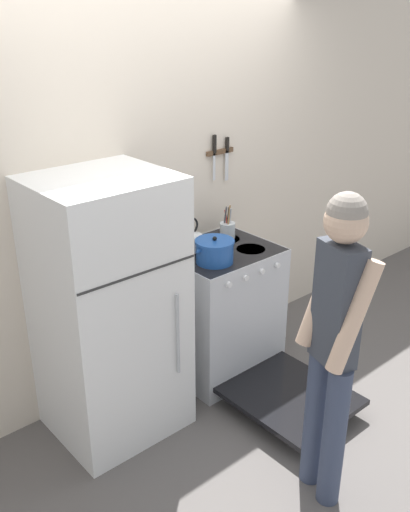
{
  "coord_description": "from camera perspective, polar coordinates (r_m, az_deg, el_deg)",
  "views": [
    {
      "loc": [
        -2.09,
        -2.9,
        2.42
      ],
      "look_at": [
        0.03,
        -0.46,
        1.01
      ],
      "focal_mm": 40.0,
      "sensor_mm": 36.0,
      "label": 1
    }
  ],
  "objects": [
    {
      "name": "person",
      "position": [
        2.85,
        12.77,
        -7.87
      ],
      "size": [
        0.34,
        0.4,
        1.69
      ],
      "rotation": [
        0.0,
        0.0,
        1.27
      ],
      "color": "#38425B",
      "rests_on": "ground_plane"
    },
    {
      "name": "wall_knife_strip",
      "position": [
        4.02,
        1.53,
        10.4
      ],
      "size": [
        0.24,
        0.03,
        0.34
      ],
      "color": "brown"
    },
    {
      "name": "stove_range",
      "position": [
        4.01,
        1.87,
        -5.71
      ],
      "size": [
        0.73,
        1.36,
        0.93
      ],
      "color": "silver",
      "rests_on": "ground_plane"
    },
    {
      "name": "utensil_jar",
      "position": [
        4.01,
        2.25,
        2.66
      ],
      "size": [
        0.11,
        0.11,
        0.25
      ],
      "color": "silver",
      "rests_on": "stove_range"
    },
    {
      "name": "wall_back",
      "position": [
        3.78,
        -5.24,
        5.81
      ],
      "size": [
        10.0,
        0.06,
        2.55
      ],
      "color": "beige",
      "rests_on": "ground_plane"
    },
    {
      "name": "dutch_oven_pot",
      "position": [
        3.62,
        0.97,
        0.5
      ],
      "size": [
        0.29,
        0.25,
        0.18
      ],
      "color": "#1E4C9E",
      "rests_on": "stove_range"
    },
    {
      "name": "refrigerator",
      "position": [
        3.38,
        -9.54,
        -5.36
      ],
      "size": [
        0.75,
        0.69,
        1.61
      ],
      "color": "white",
      "rests_on": "ground_plane"
    },
    {
      "name": "tea_kettle",
      "position": [
        3.8,
        -1.37,
        1.62
      ],
      "size": [
        0.19,
        0.15,
        0.23
      ],
      "color": "silver",
      "rests_on": "stove_range"
    },
    {
      "name": "ground_plane",
      "position": [
        4.32,
        -4.38,
        -10.6
      ],
      "size": [
        14.0,
        14.0,
        0.0
      ],
      "primitive_type": "plane",
      "color": "#5B5654"
    }
  ]
}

